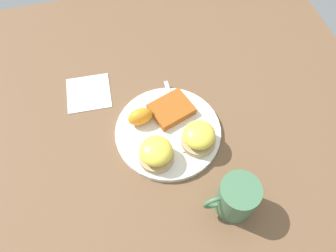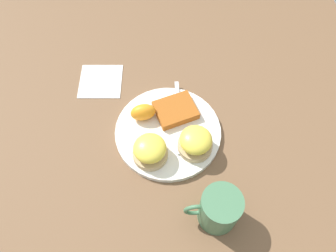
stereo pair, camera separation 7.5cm
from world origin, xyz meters
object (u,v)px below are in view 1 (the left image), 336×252
(sandwich_benedict_right, at_px, (199,137))
(hashbrown_patty, at_px, (171,109))
(sandwich_benedict_left, at_px, (156,153))
(orange_wedge, at_px, (140,117))
(cup, at_px, (236,198))
(fork, at_px, (178,119))

(sandwich_benedict_right, xyz_separation_m, hashbrown_patty, (0.04, -0.10, -0.02))
(sandwich_benedict_left, relative_size, orange_wedge, 1.32)
(sandwich_benedict_left, bearing_deg, hashbrown_patty, -119.91)
(sandwich_benedict_left, height_order, cup, cup)
(sandwich_benedict_left, distance_m, cup, 0.19)
(sandwich_benedict_left, xyz_separation_m, orange_wedge, (0.01, -0.10, -0.01))
(sandwich_benedict_left, height_order, orange_wedge, sandwich_benedict_left)
(hashbrown_patty, height_order, orange_wedge, orange_wedge)
(sandwich_benedict_right, bearing_deg, cup, 100.77)
(cup, bearing_deg, hashbrown_patty, -75.29)
(sandwich_benedict_right, relative_size, orange_wedge, 1.32)
(hashbrown_patty, distance_m, fork, 0.03)
(hashbrown_patty, height_order, cup, cup)
(fork, xyz_separation_m, cup, (-0.06, 0.23, 0.03))
(sandwich_benedict_left, bearing_deg, orange_wedge, -82.81)
(fork, bearing_deg, orange_wedge, -11.29)
(fork, relative_size, cup, 1.84)
(orange_wedge, height_order, cup, cup)
(hashbrown_patty, xyz_separation_m, cup, (-0.07, 0.25, 0.02))
(hashbrown_patty, relative_size, fork, 0.46)
(hashbrown_patty, distance_m, orange_wedge, 0.08)
(sandwich_benedict_left, bearing_deg, fork, -130.40)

